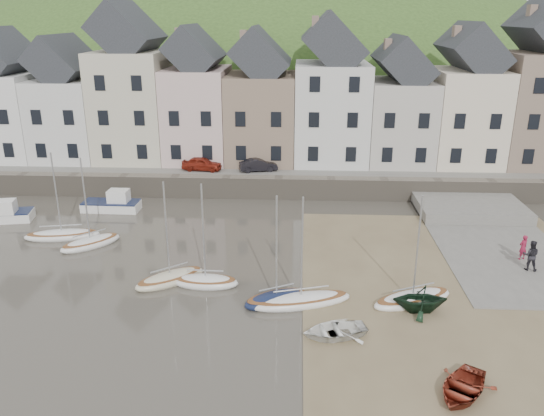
# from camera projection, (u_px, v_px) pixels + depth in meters

# --- Properties ---
(ground) EXTENTS (160.00, 160.00, 0.00)m
(ground) POSITION_uv_depth(u_px,v_px,m) (267.00, 296.00, 30.06)
(ground) COLOR #413D33
(ground) RESTS_ON ground
(quay_land) EXTENTS (90.00, 30.00, 1.50)m
(quay_land) POSITION_uv_depth(u_px,v_px,m) (284.00, 148.00, 59.89)
(quay_land) COLOR #345120
(quay_land) RESTS_ON ground
(quay_street) EXTENTS (70.00, 7.00, 0.10)m
(quay_street) POSITION_uv_depth(u_px,v_px,m) (280.00, 169.00, 48.81)
(quay_street) COLOR slate
(quay_street) RESTS_ON quay_land
(seawall) EXTENTS (70.00, 1.20, 1.80)m
(seawall) POSITION_uv_depth(u_px,v_px,m) (279.00, 187.00, 45.74)
(seawall) COLOR slate
(seawall) RESTS_ON ground
(beach) EXTENTS (18.00, 26.00, 0.06)m
(beach) POSITION_uv_depth(u_px,v_px,m) (468.00, 300.00, 29.52)
(beach) COLOR brown
(beach) RESTS_ON ground
(slipway) EXTENTS (8.00, 18.00, 0.12)m
(slipway) POSITION_uv_depth(u_px,v_px,m) (494.00, 243.00, 36.84)
(slipway) COLOR slate
(slipway) RESTS_ON ground
(hillside) EXTENTS (134.40, 84.00, 84.00)m
(hillside) POSITION_uv_depth(u_px,v_px,m) (259.00, 217.00, 92.78)
(hillside) COLOR #345120
(hillside) RESTS_ON ground
(townhouse_terrace) EXTENTS (61.05, 8.00, 13.93)m
(townhouse_terrace) POSITION_uv_depth(u_px,v_px,m) (301.00, 98.00, 50.07)
(townhouse_terrace) COLOR white
(townhouse_terrace) RESTS_ON quay_land
(sailboat_0) EXTENTS (5.26, 2.46, 6.32)m
(sailboat_0) POSITION_uv_depth(u_px,v_px,m) (62.00, 235.00, 37.63)
(sailboat_0) COLOR white
(sailboat_0) RESTS_ON ground
(sailboat_1) EXTENTS (4.02, 3.93, 6.32)m
(sailboat_1) POSITION_uv_depth(u_px,v_px,m) (91.00, 242.00, 36.35)
(sailboat_1) COLOR white
(sailboat_1) RESTS_ON ground
(sailboat_2) EXTENTS (4.28, 3.84, 6.32)m
(sailboat_2) POSITION_uv_depth(u_px,v_px,m) (170.00, 278.00, 31.45)
(sailboat_2) COLOR beige
(sailboat_2) RESTS_ON ground
(sailboat_3) EXTENTS (3.82, 1.62, 6.32)m
(sailboat_3) POSITION_uv_depth(u_px,v_px,m) (206.00, 281.00, 31.10)
(sailboat_3) COLOR white
(sailboat_3) RESTS_ON ground
(sailboat_4) EXTENTS (5.73, 2.98, 6.32)m
(sailboat_4) POSITION_uv_depth(u_px,v_px,m) (301.00, 300.00, 29.03)
(sailboat_4) COLOR white
(sailboat_4) RESTS_ON ground
(sailboat_5) EXTENTS (3.97, 3.03, 6.32)m
(sailboat_5) POSITION_uv_depth(u_px,v_px,m) (276.00, 299.00, 29.20)
(sailboat_5) COLOR #141E40
(sailboat_5) RESTS_ON ground
(sailboat_6) EXTENTS (4.96, 3.36, 6.32)m
(sailboat_6) POSITION_uv_depth(u_px,v_px,m) (413.00, 298.00, 29.23)
(sailboat_6) COLOR white
(sailboat_6) RESTS_ON ground
(motorboat_2) EXTENTS (4.48, 1.85, 1.70)m
(motorboat_2) POSITION_uv_depth(u_px,v_px,m) (113.00, 204.00, 42.84)
(motorboat_2) COLOR white
(motorboat_2) RESTS_ON ground
(rowboat_white) EXTENTS (3.64, 3.02, 0.65)m
(rowboat_white) POSITION_uv_depth(u_px,v_px,m) (334.00, 330.00, 26.07)
(rowboat_white) COLOR white
(rowboat_white) RESTS_ON beach
(rowboat_green) EXTENTS (2.94, 2.58, 1.48)m
(rowboat_green) POSITION_uv_depth(u_px,v_px,m) (420.00, 299.00, 28.13)
(rowboat_green) COLOR black
(rowboat_green) RESTS_ON beach
(rowboat_red) EXTENTS (3.67, 3.91, 0.66)m
(rowboat_red) POSITION_uv_depth(u_px,v_px,m) (462.00, 388.00, 22.05)
(rowboat_red) COLOR maroon
(rowboat_red) RESTS_ON beach
(person_red) EXTENTS (0.69, 0.59, 1.62)m
(person_red) POSITION_uv_depth(u_px,v_px,m) (523.00, 247.00, 33.97)
(person_red) COLOR maroon
(person_red) RESTS_ON slipway
(person_dark) EXTENTS (1.11, 0.98, 1.89)m
(person_dark) POSITION_uv_depth(u_px,v_px,m) (531.00, 255.00, 32.51)
(person_dark) COLOR #242228
(person_dark) RESTS_ON slipway
(car_left) EXTENTS (3.63, 1.80, 1.19)m
(car_left) POSITION_uv_depth(u_px,v_px,m) (202.00, 164.00, 47.98)
(car_left) COLOR maroon
(car_left) RESTS_ON quay_street
(car_right) EXTENTS (3.51, 1.90, 1.10)m
(car_right) POSITION_uv_depth(u_px,v_px,m) (258.00, 165.00, 47.76)
(car_right) COLOR black
(car_right) RESTS_ON quay_street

